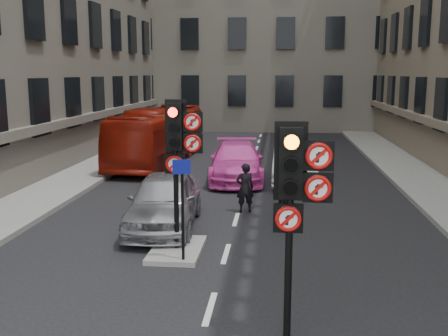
% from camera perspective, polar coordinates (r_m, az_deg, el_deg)
% --- Properties ---
extents(pavement_left, '(3.00, 50.00, 0.16)m').
position_cam_1_polar(pavement_left, '(21.21, -17.55, -1.64)').
color(pavement_left, gray).
rests_on(pavement_left, ground).
extents(pavement_right, '(3.00, 50.00, 0.16)m').
position_cam_1_polar(pavement_right, '(20.38, 22.93, -2.46)').
color(pavement_right, gray).
rests_on(pavement_right, ground).
extents(centre_island, '(1.20, 2.00, 0.12)m').
position_cam_1_polar(centre_island, '(12.96, -5.13, -8.85)').
color(centre_island, gray).
rests_on(centre_island, ground).
extents(building_far, '(30.00, 14.00, 20.00)m').
position_cam_1_polar(building_far, '(45.38, 4.57, 17.55)').
color(building_far, '#6A6459').
rests_on(building_far, ground).
extents(signal_near, '(0.91, 0.40, 3.58)m').
position_cam_1_polar(signal_near, '(8.19, 7.82, -1.97)').
color(signal_near, black).
rests_on(signal_near, ground).
extents(signal_far, '(0.91, 0.40, 3.58)m').
position_cam_1_polar(signal_far, '(12.33, -4.94, 2.80)').
color(signal_far, black).
rests_on(signal_far, centre_island).
extents(car_silver, '(2.13, 4.66, 1.55)m').
position_cam_1_polar(car_silver, '(14.79, -6.53, -3.56)').
color(car_silver, '#93959A').
rests_on(car_silver, ground).
extents(car_white, '(1.80, 4.83, 1.58)m').
position_cam_1_polar(car_white, '(21.03, 7.74, 0.63)').
color(car_white, silver).
rests_on(car_white, ground).
extents(car_pink, '(2.47, 5.30, 1.50)m').
position_cam_1_polar(car_pink, '(21.22, 1.36, 0.70)').
color(car_pink, '#E242AB').
rests_on(car_pink, ground).
extents(bus_red, '(2.84, 9.65, 2.65)m').
position_cam_1_polar(bus_red, '(25.41, -7.09, 3.55)').
color(bus_red, maroon).
rests_on(bus_red, ground).
extents(motorcycle, '(0.73, 1.89, 1.11)m').
position_cam_1_polar(motorcycle, '(14.99, 6.38, -4.23)').
color(motorcycle, black).
rests_on(motorcycle, ground).
extents(motorcyclist, '(0.64, 0.50, 1.55)m').
position_cam_1_polar(motorcyclist, '(16.31, 2.30, -2.17)').
color(motorcyclist, black).
rests_on(motorcyclist, ground).
extents(info_sign, '(0.40, 0.15, 2.31)m').
position_cam_1_polar(info_sign, '(11.70, -4.57, -3.03)').
color(info_sign, black).
rests_on(info_sign, centre_island).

